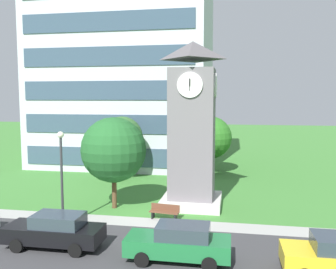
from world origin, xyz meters
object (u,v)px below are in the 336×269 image
object	(u,v)px
tree_by_building	(114,150)
parked_car_black	(55,230)
parked_car_green	(179,242)
street_lamp	(61,168)
tree_streetside	(211,138)
tree_near_tower	(122,137)
park_bench	(165,212)
clock_tower	(192,133)
parked_car_yellow	(335,256)

from	to	relation	value
tree_by_building	parked_car_black	bearing A→B (deg)	-96.33
parked_car_black	parked_car_green	distance (m)	6.19
parked_car_black	parked_car_green	xyz separation A→B (m)	(6.17, -0.40, -0.00)
street_lamp	tree_streetside	size ratio (longest dim) A/B	0.99
tree_near_tower	park_bench	bearing A→B (deg)	-60.05
parked_car_green	parked_car_black	bearing A→B (deg)	176.26
park_bench	tree_near_tower	world-z (taller)	tree_near_tower
tree_near_tower	tree_by_building	distance (m)	8.56
clock_tower	street_lamp	world-z (taller)	clock_tower
street_lamp	parked_car_green	bearing A→B (deg)	-23.83
clock_tower	parked_car_black	world-z (taller)	clock_tower
park_bench	street_lamp	xyz separation A→B (m)	(-5.41, -2.37, 2.95)
tree_streetside	tree_near_tower	size ratio (longest dim) A/B	0.97
tree_by_building	street_lamp	bearing A→B (deg)	-112.85
park_bench	clock_tower	bearing A→B (deg)	67.54
street_lamp	tree_near_tower	bearing A→B (deg)	91.57
clock_tower	parked_car_yellow	distance (m)	11.97
tree_near_tower	parked_car_yellow	distance (m)	21.22
park_bench	street_lamp	bearing A→B (deg)	-156.29
clock_tower	parked_car_green	xyz separation A→B (m)	(0.41, -8.66, -4.06)
tree_near_tower	clock_tower	bearing A→B (deg)	-44.11
street_lamp	tree_by_building	bearing A→B (deg)	67.15
park_bench	tree_by_building	xyz separation A→B (m)	(-3.71, 1.65, 3.44)
parked_car_green	parked_car_yellow	size ratio (longest dim) A/B	1.14
parked_car_black	tree_near_tower	bearing A→B (deg)	94.86
tree_near_tower	parked_car_yellow	bearing A→B (deg)	-48.50
clock_tower	street_lamp	bearing A→B (deg)	-140.56
street_lamp	tree_streetside	distance (m)	18.11
tree_streetside	parked_car_yellow	distance (m)	21.15
street_lamp	parked_car_green	distance (m)	8.19
clock_tower	parked_car_yellow	xyz separation A→B (m)	(6.88, -8.91, -4.06)
park_bench	tree_near_tower	size ratio (longest dim) A/B	0.33
park_bench	tree_near_tower	distance (m)	11.98
parked_car_yellow	clock_tower	bearing A→B (deg)	127.68
street_lamp	parked_car_black	distance (m)	3.86
tree_near_tower	parked_car_black	distance (m)	15.42
street_lamp	park_bench	bearing A→B (deg)	23.71
parked_car_black	parked_car_yellow	distance (m)	12.66
tree_streetside	tree_near_tower	distance (m)	8.69
tree_by_building	parked_car_black	size ratio (longest dim) A/B	1.27
park_bench	parked_car_black	world-z (taller)	parked_car_black
tree_by_building	parked_car_yellow	world-z (taller)	tree_by_building
street_lamp	parked_car_black	size ratio (longest dim) A/B	1.14
park_bench	parked_car_black	xyz separation A→B (m)	(-4.46, -5.11, 0.40)
clock_tower	tree_streetside	world-z (taller)	clock_tower
street_lamp	parked_car_yellow	world-z (taller)	street_lamp
parked_car_black	tree_streetside	bearing A→B (deg)	72.01
tree_streetside	tree_by_building	world-z (taller)	tree_by_building
park_bench	parked_car_black	size ratio (longest dim) A/B	0.39
clock_tower	parked_car_yellow	bearing A→B (deg)	-52.32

